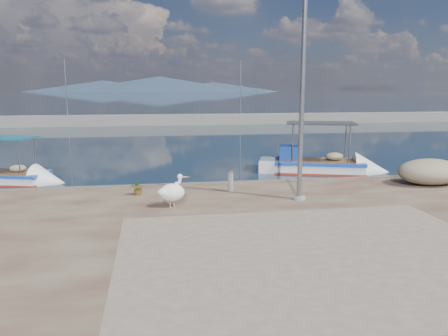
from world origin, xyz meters
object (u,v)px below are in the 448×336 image
(boat_left, at_px, (5,178))
(bollard_near, at_px, (230,180))
(pelican, at_px, (172,192))
(boat_right, at_px, (318,167))
(lamp_post, at_px, (302,101))

(boat_left, height_order, bollard_near, boat_left)
(boat_left, relative_size, bollard_near, 6.71)
(boat_left, distance_m, pelican, 10.27)
(bollard_near, bearing_deg, boat_right, 44.88)
(pelican, bearing_deg, lamp_post, -17.32)
(boat_left, bearing_deg, pelican, -27.86)
(boat_left, relative_size, lamp_post, 0.76)
(boat_left, distance_m, boat_right, 14.99)
(bollard_near, bearing_deg, boat_left, 150.30)
(boat_right, bearing_deg, boat_left, -161.30)
(boat_left, bearing_deg, lamp_post, -13.81)
(pelican, height_order, bollard_near, pelican)
(pelican, bearing_deg, boat_right, 22.12)
(boat_right, xyz_separation_m, bollard_near, (-5.55, -5.53, 0.70))
(pelican, bearing_deg, boat_left, 113.36)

